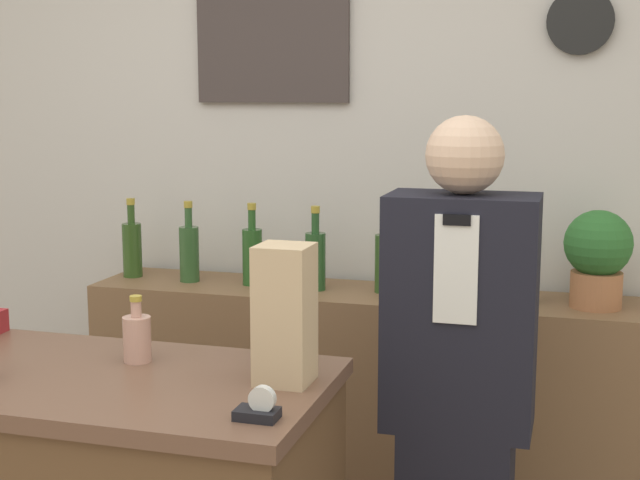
{
  "coord_description": "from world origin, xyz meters",
  "views": [
    {
      "loc": [
        0.85,
        -1.27,
        1.64
      ],
      "look_at": [
        0.14,
        1.15,
        1.22
      ],
      "focal_mm": 50.0,
      "sensor_mm": 36.0,
      "label": 1
    }
  ],
  "objects_px": {
    "shopkeeper": "(458,407)",
    "tape_dispenser": "(259,409)",
    "paper_bag": "(285,314)",
    "potted_plant": "(598,255)"
  },
  "relations": [
    {
      "from": "shopkeeper",
      "to": "tape_dispenser",
      "type": "relative_size",
      "value": 17.58
    },
    {
      "from": "paper_bag",
      "to": "tape_dispenser",
      "type": "xyz_separation_m",
      "value": [
        0.02,
        -0.24,
        -0.14
      ]
    },
    {
      "from": "shopkeeper",
      "to": "potted_plant",
      "type": "distance_m",
      "value": 0.82
    },
    {
      "from": "potted_plant",
      "to": "paper_bag",
      "type": "xyz_separation_m",
      "value": [
        -0.71,
        -1.11,
        0.02
      ]
    },
    {
      "from": "paper_bag",
      "to": "tape_dispenser",
      "type": "bearing_deg",
      "value": -84.36
    },
    {
      "from": "shopkeeper",
      "to": "paper_bag",
      "type": "distance_m",
      "value": 0.67
    },
    {
      "from": "potted_plant",
      "to": "tape_dispenser",
      "type": "height_order",
      "value": "potted_plant"
    },
    {
      "from": "shopkeeper",
      "to": "tape_dispenser",
      "type": "distance_m",
      "value": 0.8
    },
    {
      "from": "paper_bag",
      "to": "potted_plant",
      "type": "bearing_deg",
      "value": 57.51
    },
    {
      "from": "shopkeeper",
      "to": "paper_bag",
      "type": "xyz_separation_m",
      "value": [
        -0.35,
        -0.45,
        0.35
      ]
    }
  ]
}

